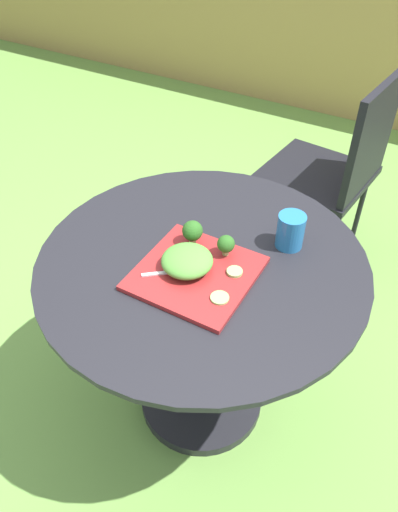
{
  "coord_description": "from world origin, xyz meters",
  "views": [
    {
      "loc": [
        0.48,
        -0.87,
        1.6
      ],
      "look_at": [
        0.01,
        -0.03,
        0.74
      ],
      "focal_mm": 34.21,
      "sensor_mm": 36.0,
      "label": 1
    }
  ],
  "objects": [
    {
      "name": "broccoli_floret_0",
      "position": [
        0.05,
        0.04,
        0.75
      ],
      "size": [
        0.05,
        0.05,
        0.06
      ],
      "color": "#99B770",
      "rests_on": "salad_plate"
    },
    {
      "name": "ground_plane",
      "position": [
        0.0,
        0.0,
        0.0
      ],
      "size": [
        12.0,
        12.0,
        0.0
      ],
      "primitive_type": "plane",
      "color": "#669342"
    },
    {
      "name": "patio_table",
      "position": [
        0.0,
        0.0,
        0.46
      ],
      "size": [
        0.92,
        0.92,
        0.7
      ],
      "color": "black",
      "rests_on": "ground_plane"
    },
    {
      "name": "drinking_glass",
      "position": [
        0.18,
        0.17,
        0.75
      ],
      "size": [
        0.08,
        0.08,
        0.1
      ],
      "color": "#236BA8",
      "rests_on": "patio_table"
    },
    {
      "name": "cucumber_slice_0",
      "position": [
        0.12,
        -0.12,
        0.72
      ],
      "size": [
        0.05,
        0.05,
        0.01
      ],
      "primitive_type": "cylinder",
      "color": "#8EB766",
      "rests_on": "salad_plate"
    },
    {
      "name": "lettuce_mound",
      "position": [
        -0.01,
        -0.06,
        0.74
      ],
      "size": [
        0.14,
        0.14,
        0.05
      ],
      "primitive_type": "ellipsoid",
      "color": "#519338",
      "rests_on": "salad_plate"
    },
    {
      "name": "fork",
      "position": [
        -0.03,
        -0.09,
        0.72
      ],
      "size": [
        0.13,
        0.11,
        0.0
      ],
      "color": "silver",
      "rests_on": "salad_plate"
    },
    {
      "name": "cucumber_slice_1",
      "position": [
        0.11,
        -0.02,
        0.72
      ],
      "size": [
        0.04,
        0.04,
        0.01
      ],
      "primitive_type": "cylinder",
      "color": "#8EB766",
      "rests_on": "salad_plate"
    },
    {
      "name": "broccoli_floret_1",
      "position": [
        -0.05,
        0.03,
        0.76
      ],
      "size": [
        0.06,
        0.06,
        0.07
      ],
      "color": "#99B770",
      "rests_on": "salad_plate"
    },
    {
      "name": "patio_chair",
      "position": [
        0.11,
        0.98,
        0.53
      ],
      "size": [
        0.49,
        0.49,
        0.9
      ],
      "color": "black",
      "rests_on": "ground_plane"
    },
    {
      "name": "salad_plate",
      "position": [
        0.02,
        -0.06,
        0.71
      ],
      "size": [
        0.3,
        0.3,
        0.01
      ],
      "primitive_type": "cube",
      "color": "maroon",
      "rests_on": "patio_table"
    }
  ]
}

